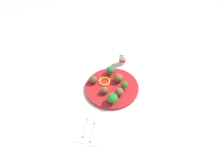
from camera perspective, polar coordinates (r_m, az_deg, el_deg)
ground_plane at (r=1.07m, az=0.00°, el=-1.29°), size 4.00×4.00×0.00m
plate at (r=1.06m, az=0.00°, el=-1.01°), size 0.28×0.28×0.02m
broccoli_floret_near_rim at (r=1.03m, az=3.59°, el=-0.17°), size 0.04×0.04×0.04m
broccoli_floret_mid_right at (r=0.97m, az=0.12°, el=-3.95°), size 0.05×0.05×0.05m
broccoli_floret_mid_left at (r=1.10m, az=-0.47°, el=3.98°), size 0.04×0.04×0.05m
meatball_mid_right at (r=1.07m, az=-5.30°, el=1.27°), size 0.04×0.04×0.04m
meatball_far_rim at (r=1.01m, az=2.07°, el=-2.14°), size 0.04×0.04×0.04m
meatball_front_right at (r=1.02m, az=-2.16°, el=-1.79°), size 0.04×0.04×0.04m
meatball_near_rim at (r=1.07m, az=1.72°, el=1.71°), size 0.05×0.05×0.05m
pepper_ring_front_left at (r=1.08m, az=-2.18°, el=0.75°), size 0.07×0.07×0.01m
napkin at (r=0.94m, az=-5.96°, el=-11.93°), size 0.18×0.13×0.01m
fork at (r=0.94m, az=-6.91°, el=-11.13°), size 0.12×0.03×0.01m
knife at (r=0.93m, az=-4.79°, el=-11.66°), size 0.15×0.03×0.01m
yogurt_bottle at (r=1.19m, az=2.92°, el=7.12°), size 0.04×0.04×0.07m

